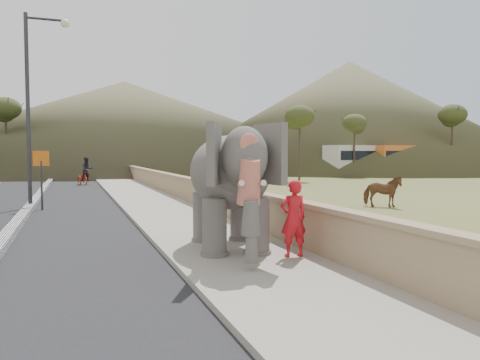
% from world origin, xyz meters
% --- Properties ---
extents(ground, '(160.00, 160.00, 0.00)m').
position_xyz_m(ground, '(0.00, 0.00, 0.00)').
color(ground, olive).
rests_on(ground, ground).
extents(road, '(7.00, 120.00, 0.03)m').
position_xyz_m(road, '(-5.00, 10.00, 0.01)').
color(road, black).
rests_on(road, ground).
extents(median, '(0.35, 120.00, 0.22)m').
position_xyz_m(median, '(-5.00, 10.00, 0.11)').
color(median, black).
rests_on(median, ground).
extents(walkway, '(3.00, 120.00, 0.15)m').
position_xyz_m(walkway, '(0.00, 10.00, 0.07)').
color(walkway, '#9E9687').
rests_on(walkway, ground).
extents(parapet, '(0.30, 120.00, 1.10)m').
position_xyz_m(parapet, '(1.65, 10.00, 0.55)').
color(parapet, tan).
rests_on(parapet, ground).
extents(lamppost, '(1.76, 0.36, 8.00)m').
position_xyz_m(lamppost, '(-4.69, 12.26, 4.87)').
color(lamppost, '#323338').
rests_on(lamppost, ground).
extents(signboard, '(0.60, 0.08, 2.40)m').
position_xyz_m(signboard, '(-4.50, 11.35, 1.64)').
color(signboard, '#2D2D33').
rests_on(signboard, ground).
extents(cow, '(1.68, 1.58, 1.35)m').
position_xyz_m(cow, '(9.09, 7.80, 0.67)').
color(cow, brown).
rests_on(cow, ground).
extents(distant_car, '(4.50, 2.62, 1.44)m').
position_xyz_m(distant_car, '(15.07, 36.47, 0.72)').
color(distant_car, silver).
rests_on(distant_car, ground).
extents(bus_white, '(11.26, 4.30, 3.10)m').
position_xyz_m(bus_white, '(26.04, 32.33, 1.55)').
color(bus_white, silver).
rests_on(bus_white, ground).
extents(bus_orange, '(11.23, 3.86, 3.10)m').
position_xyz_m(bus_orange, '(31.02, 31.69, 1.55)').
color(bus_orange, orange).
rests_on(bus_orange, ground).
extents(hill_right, '(56.00, 56.00, 16.00)m').
position_xyz_m(hill_right, '(36.00, 52.00, 8.00)').
color(hill_right, brown).
rests_on(hill_right, ground).
extents(hill_far, '(80.00, 80.00, 14.00)m').
position_xyz_m(hill_far, '(5.00, 70.00, 7.00)').
color(hill_far, brown).
rests_on(hill_far, ground).
extents(elephant_and_man, '(2.41, 3.93, 2.70)m').
position_xyz_m(elephant_and_man, '(0.02, 1.25, 1.49)').
color(elephant_and_man, slate).
rests_on(elephant_and_man, ground).
extents(motorcyclist, '(1.44, 1.99, 2.03)m').
position_xyz_m(motorcyclist, '(-2.48, 26.73, 0.79)').
color(motorcyclist, maroon).
rests_on(motorcyclist, ground).
extents(trees, '(48.23, 43.77, 8.90)m').
position_xyz_m(trees, '(0.16, 25.55, 3.93)').
color(trees, '#473828').
rests_on(trees, ground).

